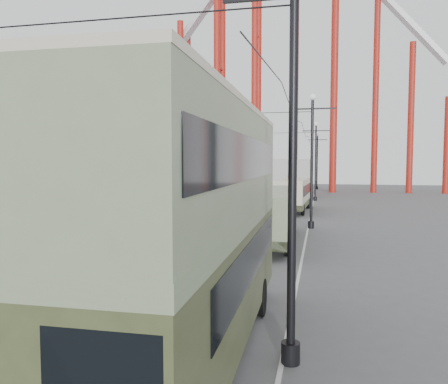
% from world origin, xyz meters
% --- Properties ---
extents(ground, '(160.00, 160.00, 0.00)m').
position_xyz_m(ground, '(0.00, 0.00, 0.00)').
color(ground, '#525255').
rests_on(ground, ground).
extents(road_markings, '(12.52, 120.00, 0.01)m').
position_xyz_m(road_markings, '(-0.86, 19.70, 0.01)').
color(road_markings, silver).
rests_on(road_markings, ground).
extents(lamp_post_near, '(3.20, 0.44, 10.80)m').
position_xyz_m(lamp_post_near, '(5.60, -3.00, 7.86)').
color(lamp_post_near, black).
rests_on(lamp_post_near, ground).
extents(lamp_post_mid, '(3.20, 0.44, 9.32)m').
position_xyz_m(lamp_post_mid, '(5.60, 18.00, 4.68)').
color(lamp_post_mid, black).
rests_on(lamp_post_mid, ground).
extents(lamp_post_far, '(3.20, 0.44, 9.32)m').
position_xyz_m(lamp_post_far, '(5.60, 40.00, 4.68)').
color(lamp_post_far, black).
rests_on(lamp_post_far, ground).
extents(lamp_post_distant, '(3.20, 0.44, 9.32)m').
position_xyz_m(lamp_post_distant, '(5.60, 62.00, 4.68)').
color(lamp_post_distant, black).
rests_on(lamp_post_distant, ground).
extents(roller_coaster, '(52.95, 5.00, 55.48)m').
position_xyz_m(roller_coaster, '(-2.49, 56.89, 22.92)').
color(roller_coaster, maroon).
rests_on(roller_coaster, ground).
extents(fairground_shed, '(22.00, 10.00, 5.00)m').
position_xyz_m(fairground_shed, '(-6.00, 47.00, 2.50)').
color(fairground_shed, '#AAAAA4').
rests_on(fairground_shed, ground).
extents(double_decker_bus, '(3.00, 11.21, 6.00)m').
position_xyz_m(double_decker_bus, '(3.26, -3.14, 3.36)').
color(double_decker_bus, '#343C20').
rests_on(double_decker_bus, ground).
extents(single_decker_green, '(2.66, 10.70, 3.01)m').
position_xyz_m(single_decker_green, '(3.50, 12.16, 1.70)').
color(single_decker_green, '#707F5D').
rests_on(single_decker_green, ground).
extents(single_decker_cream, '(2.97, 9.93, 3.06)m').
position_xyz_m(single_decker_cream, '(3.79, 28.46, 1.72)').
color(single_decker_cream, beige).
rests_on(single_decker_cream, ground).
extents(pedestrian, '(0.77, 0.59, 1.90)m').
position_xyz_m(pedestrian, '(-1.02, 12.49, 0.95)').
color(pedestrian, black).
rests_on(pedestrian, ground).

